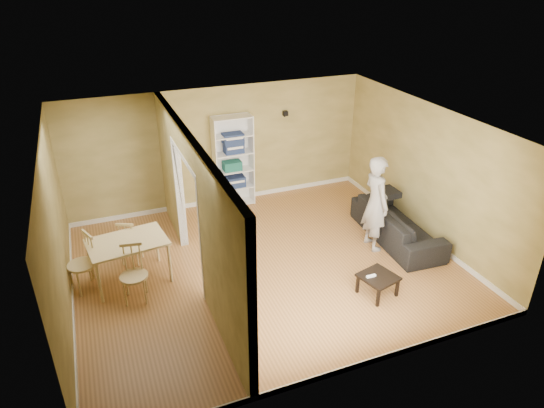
# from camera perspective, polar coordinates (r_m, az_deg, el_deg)

# --- Properties ---
(room_shell) EXTENTS (6.50, 6.50, 6.50)m
(room_shell) POSITION_cam_1_polar(r_m,az_deg,el_deg) (8.10, -0.79, 0.43)
(room_shell) COLOR #B17A42
(room_shell) RESTS_ON ground
(partition) EXTENTS (0.22, 5.50, 2.60)m
(partition) POSITION_cam_1_polar(r_m,az_deg,el_deg) (7.80, -9.06, -1.02)
(partition) COLOR tan
(partition) RESTS_ON ground
(wall_speaker) EXTENTS (0.10, 0.10, 0.10)m
(wall_speaker) POSITION_cam_1_polar(r_m,az_deg,el_deg) (10.74, 1.59, 10.61)
(wall_speaker) COLOR black
(wall_speaker) RESTS_ON room_shell
(sofa) EXTENTS (2.30, 1.10, 0.86)m
(sofa) POSITION_cam_1_polar(r_m,az_deg,el_deg) (9.63, 14.58, -1.76)
(sofa) COLOR black
(sofa) RESTS_ON ground
(person) EXTENTS (0.80, 0.64, 2.14)m
(person) POSITION_cam_1_polar(r_m,az_deg,el_deg) (8.99, 12.20, 0.98)
(person) COLOR slate
(person) RESTS_ON ground
(bookshelf) EXTENTS (0.85, 0.37, 2.01)m
(bookshelf) POSITION_cam_1_polar(r_m,az_deg,el_deg) (10.54, -4.66, 5.08)
(bookshelf) COLOR white
(bookshelf) RESTS_ON ground
(paper_box_navy_a) EXTENTS (0.45, 0.29, 0.23)m
(paper_box_navy_a) POSITION_cam_1_polar(r_m,az_deg,el_deg) (10.68, -4.45, 2.67)
(paper_box_navy_a) COLOR navy
(paper_box_navy_a) RESTS_ON bookshelf
(paper_box_teal) EXTENTS (0.39, 0.25, 0.20)m
(paper_box_teal) POSITION_cam_1_polar(r_m,az_deg,el_deg) (10.52, -4.71, 4.52)
(paper_box_teal) COLOR #287E68
(paper_box_teal) RESTS_ON bookshelf
(paper_box_navy_b) EXTENTS (0.41, 0.27, 0.21)m
(paper_box_navy_b) POSITION_cam_1_polar(r_m,az_deg,el_deg) (10.39, -4.54, 6.59)
(paper_box_navy_b) COLOR navy
(paper_box_navy_b) RESTS_ON bookshelf
(paper_box_navy_c) EXTENTS (0.43, 0.28, 0.22)m
(paper_box_navy_c) POSITION_cam_1_polar(r_m,az_deg,el_deg) (10.31, -4.63, 7.77)
(paper_box_navy_c) COLOR navy
(paper_box_navy_c) RESTS_ON bookshelf
(coffee_table) EXTENTS (0.54, 0.54, 0.36)m
(coffee_table) POSITION_cam_1_polar(r_m,az_deg,el_deg) (8.08, 12.38, -8.57)
(coffee_table) COLOR black
(coffee_table) RESTS_ON ground
(game_controller) EXTENTS (0.16, 0.04, 0.03)m
(game_controller) POSITION_cam_1_polar(r_m,az_deg,el_deg) (7.99, 11.58, -8.31)
(game_controller) COLOR white
(game_controller) RESTS_ON coffee_table
(dining_table) EXTENTS (1.25, 0.83, 0.78)m
(dining_table) POSITION_cam_1_polar(r_m,az_deg,el_deg) (8.34, -16.65, -4.66)
(dining_table) COLOR #D1AF83
(dining_table) RESTS_ON ground
(chair_left) EXTENTS (0.60, 0.60, 1.00)m
(chair_left) POSITION_cam_1_polar(r_m,az_deg,el_deg) (8.49, -21.52, -6.50)
(chair_left) COLOR beige
(chair_left) RESTS_ON ground
(chair_near) EXTENTS (0.51, 0.51, 0.96)m
(chair_near) POSITION_cam_1_polar(r_m,az_deg,el_deg) (7.98, -15.97, -8.00)
(chair_near) COLOR tan
(chair_near) RESTS_ON ground
(chair_far) EXTENTS (0.53, 0.53, 0.87)m
(chair_far) POSITION_cam_1_polar(r_m,az_deg,el_deg) (8.99, -16.35, -4.15)
(chair_far) COLOR tan
(chair_far) RESTS_ON ground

